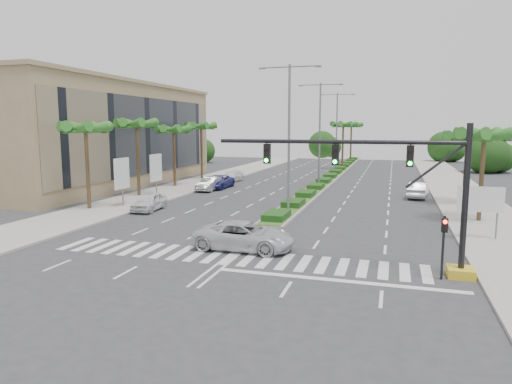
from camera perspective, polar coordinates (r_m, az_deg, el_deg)
ground at (r=25.09m, az=-3.12°, el=-8.13°), size 160.00×160.00×0.00m
footpath_right at (r=43.75m, az=25.73°, el=-1.84°), size 6.00×120.00×0.15m
footpath_left at (r=49.15m, az=-11.88°, el=-0.20°), size 6.00×120.00×0.15m
median at (r=68.49m, az=9.81°, el=2.18°), size 2.20×75.00×0.20m
median_grass at (r=68.47m, az=9.81°, el=2.28°), size 1.80×75.00×0.04m
building at (r=59.50m, az=-18.47°, el=6.70°), size 12.00×36.00×12.00m
signal_gantry at (r=22.93m, az=19.15°, el=-1.26°), size 12.60×1.20×7.20m
pedestrian_signal at (r=22.63m, az=22.42°, el=-5.19°), size 0.28×0.36×3.00m
direction_sign at (r=31.40m, az=26.24°, el=-1.09°), size 2.70×0.11×3.40m
billboard_near at (r=41.64m, az=-16.42°, el=2.18°), size 0.18×2.10×4.35m
billboard_far at (r=46.75m, az=-12.40°, el=2.93°), size 0.18×2.10×4.35m
palm_left_near at (r=40.96m, az=-20.53°, el=7.14°), size 4.57×4.68×7.55m
palm_left_mid at (r=47.58m, az=-14.68°, el=7.91°), size 4.57×4.68×7.95m
palm_left_far at (r=54.58m, az=-10.25°, el=7.42°), size 4.57×4.68×7.35m
palm_left_end at (r=61.81m, az=-6.86°, el=7.91°), size 4.57×4.68×7.75m
palm_right_near at (r=37.17m, az=26.64°, el=6.00°), size 4.57×4.68×7.05m
palm_right_far at (r=45.08m, az=24.91°, el=5.95°), size 4.57×4.68×6.75m
palm_median_a at (r=78.07m, az=10.85°, el=8.06°), size 4.57×4.68×8.05m
palm_median_b at (r=93.00m, az=11.84°, el=8.02°), size 4.57×4.68×8.05m
streetlight_near at (r=37.55m, az=4.15°, el=7.76°), size 5.10×0.25×12.00m
streetlight_mid at (r=53.28m, az=7.97°, el=7.79°), size 5.10×0.25×12.00m
streetlight_far at (r=69.13m, az=10.05°, el=7.80°), size 5.10×0.25×12.00m
car_parked_a at (r=39.69m, az=-13.19°, el=-1.19°), size 2.17×4.58×1.51m
car_parked_b at (r=51.11m, az=-5.76°, el=1.03°), size 1.75×4.67×1.52m
car_parked_c at (r=52.93m, az=-4.84°, el=1.27°), size 2.60×5.47×1.51m
car_parked_d at (r=59.44m, az=-3.01°, el=1.95°), size 2.31×4.78×1.34m
car_crossing at (r=26.38m, az=-1.52°, el=-5.50°), size 5.85×2.75×1.62m
car_right at (r=48.37m, az=19.62°, el=0.25°), size 2.36×5.08×1.61m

